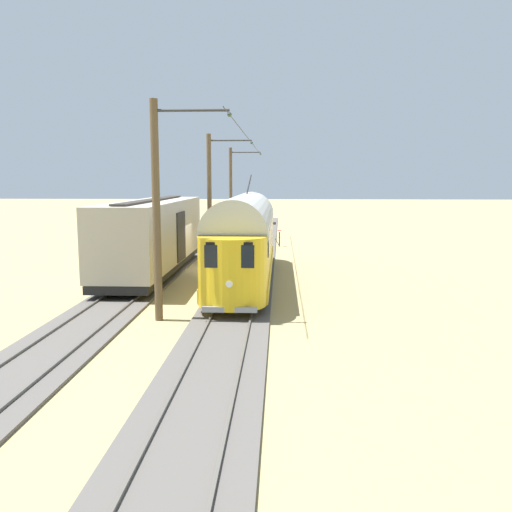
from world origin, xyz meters
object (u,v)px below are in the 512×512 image
object	(u,v)px
vintage_streetcar	(244,237)
switch_stand	(279,237)
catenary_pole_mid_far	(158,208)
catenary_pole_mid_near	(210,196)
catenary_pole_foreground	(231,191)
boxcar_adjacent	(153,234)
spare_tie_stack	(117,260)

from	to	relation	value
vintage_streetcar	switch_stand	world-z (taller)	vintage_streetcar
catenary_pole_mid_far	catenary_pole_mid_near	bearing A→B (deg)	-90.00
catenary_pole_foreground	switch_stand	world-z (taller)	catenary_pole_foreground
boxcar_adjacent	catenary_pole_mid_near	bearing A→B (deg)	-116.26
catenary_pole_mid_near	switch_stand	distance (m)	9.36
vintage_streetcar	catenary_pole_mid_far	bearing A→B (deg)	71.06
boxcar_adjacent	spare_tie_stack	xyz separation A→B (m)	(3.05, -3.25, -1.89)
boxcar_adjacent	catenary_pole_mid_near	xyz separation A→B (m)	(-2.41, -4.90, 1.89)
catenary_pole_foreground	spare_tie_stack	size ratio (longest dim) A/B	3.24
boxcar_adjacent	catenary_pole_foreground	size ratio (longest dim) A/B	1.75
boxcar_adjacent	catenary_pole_mid_far	size ratio (longest dim) A/B	1.75
catenary_pole_mid_far	catenary_pole_foreground	bearing A→B (deg)	-90.00
catenary_pole_foreground	catenary_pole_mid_far	size ratio (longest dim) A/B	1.00
catenary_pole_foreground	catenary_pole_mid_near	xyz separation A→B (m)	(0.00, 14.14, 0.00)
vintage_streetcar	catenary_pole_foreground	distance (m)	21.13
vintage_streetcar	catenary_pole_mid_far	distance (m)	8.01
catenary_pole_mid_near	switch_stand	size ratio (longest dim) A/B	6.30
switch_stand	spare_tie_stack	distance (m)	13.43
boxcar_adjacent	catenary_pole_mid_near	size ratio (longest dim) A/B	1.75
vintage_streetcar	catenary_pole_mid_near	xyz separation A→B (m)	(2.53, -6.76, 1.80)
catenary_pole_mid_far	spare_tie_stack	xyz separation A→B (m)	(5.46, -12.50, -3.78)
vintage_streetcar	boxcar_adjacent	distance (m)	5.29
catenary_pole_foreground	catenary_pole_mid_far	world-z (taller)	same
boxcar_adjacent	spare_tie_stack	distance (m)	4.84
catenary_pole_foreground	catenary_pole_mid_near	size ratio (longest dim) A/B	1.00
catenary_pole_mid_near	catenary_pole_foreground	bearing A→B (deg)	-90.00
boxcar_adjacent	switch_stand	distance (m)	14.28
switch_stand	spare_tie_stack	size ratio (longest dim) A/B	0.51
boxcar_adjacent	spare_tie_stack	bearing A→B (deg)	-46.83
catenary_pole_mid_near	catenary_pole_mid_far	xyz separation A→B (m)	(0.00, 14.14, 0.00)
spare_tie_stack	catenary_pole_foreground	bearing A→B (deg)	-109.09
catenary_pole_mid_near	spare_tie_stack	bearing A→B (deg)	16.77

